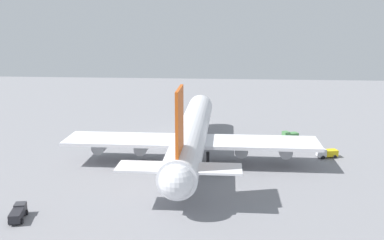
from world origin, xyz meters
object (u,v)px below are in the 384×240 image
object	(u,v)px
baggage_tug	(18,213)
safety_cone_nose	(198,126)
cargo_airplane	(192,134)
fuel_truck	(327,153)
maintenance_van	(290,135)

from	to	relation	value
baggage_tug	safety_cone_nose	distance (m)	68.12
cargo_airplane	fuel_truck	bearing A→B (deg)	-82.49
maintenance_van	safety_cone_nose	distance (m)	27.04
cargo_airplane	fuel_truck	xyz separation A→B (m)	(4.05, -30.72, -4.94)
maintenance_van	baggage_tug	distance (m)	72.83
maintenance_van	fuel_truck	size ratio (longest dim) A/B	0.90
baggage_tug	fuel_truck	bearing A→B (deg)	-56.39
cargo_airplane	fuel_truck	distance (m)	31.37
baggage_tug	cargo_airplane	bearing A→B (deg)	-37.29
baggage_tug	fuel_truck	world-z (taller)	fuel_truck
fuel_truck	baggage_tug	bearing A→B (deg)	123.61
baggage_tug	safety_cone_nose	xyz separation A→B (m)	(63.52, -24.61, -0.83)
maintenance_van	baggage_tug	bearing A→B (deg)	137.04
cargo_airplane	safety_cone_nose	xyz separation A→B (m)	(30.37, 0.63, -5.78)
maintenance_van	safety_cone_nose	xyz separation A→B (m)	(10.22, 25.02, -0.74)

